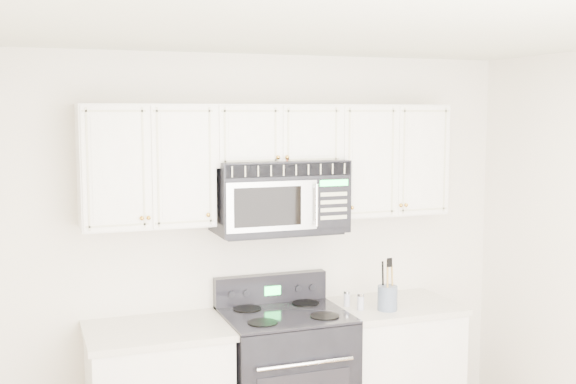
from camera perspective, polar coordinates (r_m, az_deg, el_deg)
name	(u,v)px	position (r m, az deg, el deg)	size (l,w,h in m)	color
room	(386,317)	(3.34, 7.76, -9.73)	(3.51, 3.51, 2.61)	brown
base_cabinet_right	(390,373)	(5.18, 8.06, -14.00)	(0.86, 0.65, 0.92)	white
range	(285,380)	(4.85, -0.24, -14.66)	(0.78, 0.71, 1.13)	black
upper_cabinets	(273,157)	(4.68, -1.19, 2.82)	(2.44, 0.37, 0.75)	white
microwave	(279,196)	(4.66, -0.73, -0.30)	(0.84, 0.47, 0.46)	black
utensil_crock	(387,297)	(4.84, 7.86, -8.24)	(0.13, 0.13, 0.35)	#4F5B6F
shaker_salt	(361,302)	(4.83, 5.76, -8.61)	(0.05, 0.05, 0.11)	#A9A9BD
shaker_pepper	(347,299)	(4.91, 4.68, -8.39)	(0.04, 0.04, 0.11)	#A9A9BD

